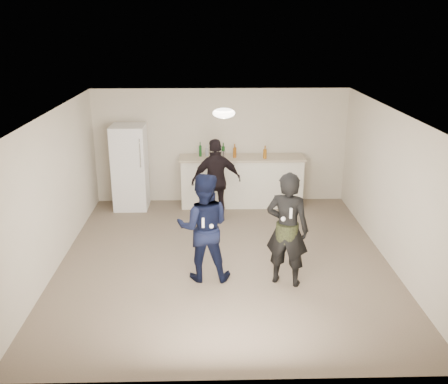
{
  "coord_description": "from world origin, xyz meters",
  "views": [
    {
      "loc": [
        -0.21,
        -7.63,
        3.85
      ],
      "look_at": [
        0.0,
        0.2,
        1.15
      ],
      "focal_mm": 40.0,
      "sensor_mm": 36.0,
      "label": 1
    }
  ],
  "objects_px": {
    "counter": "(242,182)",
    "fridge": "(130,167)",
    "shaker": "(224,155)",
    "spectator": "(216,181)",
    "woman": "(287,229)",
    "man": "(204,227)"
  },
  "relations": [
    {
      "from": "spectator",
      "to": "shaker",
      "type": "bearing_deg",
      "value": -112.62
    },
    {
      "from": "woman",
      "to": "spectator",
      "type": "height_order",
      "value": "woman"
    },
    {
      "from": "fridge",
      "to": "spectator",
      "type": "xyz_separation_m",
      "value": [
        1.82,
        -0.82,
        -0.05
      ]
    },
    {
      "from": "shaker",
      "to": "spectator",
      "type": "xyz_separation_m",
      "value": [
        -0.16,
        -0.76,
        -0.33
      ]
    },
    {
      "from": "shaker",
      "to": "woman",
      "type": "relative_size",
      "value": 0.1
    },
    {
      "from": "woman",
      "to": "counter",
      "type": "bearing_deg",
      "value": -60.54
    },
    {
      "from": "shaker",
      "to": "spectator",
      "type": "bearing_deg",
      "value": -102.25
    },
    {
      "from": "fridge",
      "to": "man",
      "type": "distance_m",
      "value": 3.58
    },
    {
      "from": "shaker",
      "to": "woman",
      "type": "xyz_separation_m",
      "value": [
        0.87,
        -3.33,
        -0.28
      ]
    },
    {
      "from": "counter",
      "to": "shaker",
      "type": "distance_m",
      "value": 0.77
    },
    {
      "from": "woman",
      "to": "man",
      "type": "bearing_deg",
      "value": 12.87
    },
    {
      "from": "counter",
      "to": "fridge",
      "type": "relative_size",
      "value": 1.44
    },
    {
      "from": "counter",
      "to": "spectator",
      "type": "xyz_separation_m",
      "value": [
        -0.56,
        -0.89,
        0.32
      ]
    },
    {
      "from": "shaker",
      "to": "woman",
      "type": "height_order",
      "value": "woman"
    },
    {
      "from": "man",
      "to": "counter",
      "type": "bearing_deg",
      "value": -101.1
    },
    {
      "from": "counter",
      "to": "man",
      "type": "height_order",
      "value": "man"
    },
    {
      "from": "counter",
      "to": "fridge",
      "type": "distance_m",
      "value": 2.42
    },
    {
      "from": "counter",
      "to": "man",
      "type": "distance_m",
      "value": 3.38
    },
    {
      "from": "man",
      "to": "spectator",
      "type": "relative_size",
      "value": 1.02
    },
    {
      "from": "fridge",
      "to": "man",
      "type": "relative_size",
      "value": 1.05
    },
    {
      "from": "shaker",
      "to": "man",
      "type": "xyz_separation_m",
      "value": [
        -0.39,
        -3.13,
        -0.32
      ]
    },
    {
      "from": "shaker",
      "to": "woman",
      "type": "bearing_deg",
      "value": -75.37
    }
  ]
}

